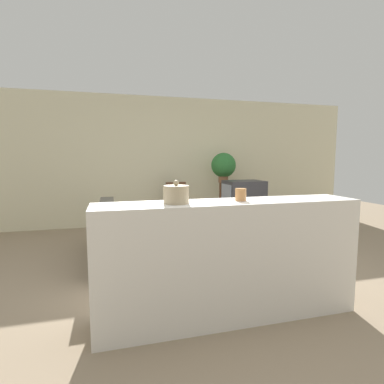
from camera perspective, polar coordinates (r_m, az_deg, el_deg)
The scene contains 11 objects.
ground_plane at distance 3.43m, azimuth 2.98°, elevation -17.85°, with size 14.00×14.00×0.00m, color gray.
wall_back at distance 6.47m, azimuth -6.54°, elevation 5.85°, with size 9.00×0.06×2.70m.
couch at distance 4.34m, azimuth -11.84°, elevation -8.66°, with size 0.86×1.68×0.79m.
tv_stand at distance 5.64m, azimuth 9.74°, elevation -5.62°, with size 0.82×0.56×0.48m.
television at distance 5.56m, azimuth 9.77°, elevation -0.55°, with size 0.69×0.53×0.52m.
wooden_chair at distance 5.82m, azimuth -2.83°, elevation -2.45°, with size 0.44×0.44×0.95m.
plant_stand at distance 6.30m, azimuth 5.93°, elevation -2.31°, with size 0.17×0.17×0.91m.
potted_plant at distance 6.23m, azimuth 6.02°, elevation 5.00°, with size 0.51×0.51×0.61m.
foreground_counter at distance 2.71m, azimuth 7.12°, elevation -12.73°, with size 2.31×0.44×1.04m.
decorative_bowl at distance 2.44m, azimuth -3.04°, elevation -0.44°, with size 0.21×0.21×0.19m.
candle_jar at distance 2.62m, azimuth 9.27°, elevation -0.50°, with size 0.10×0.10×0.11m.
Camera 1 is at (-0.98, -2.97, 1.41)m, focal length 28.00 mm.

